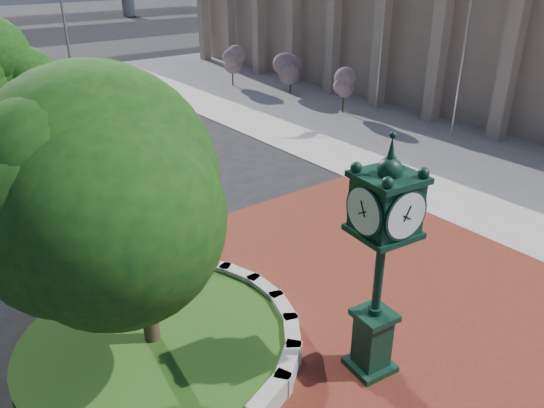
{
  "coord_description": "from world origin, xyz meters",
  "views": [
    {
      "loc": [
        -8.68,
        -9.34,
        8.36
      ],
      "look_at": [
        -0.42,
        1.5,
        1.92
      ],
      "focal_mm": 35.0,
      "sensor_mm": 36.0,
      "label": 1
    }
  ],
  "objects": [
    {
      "name": "shrub_near",
      "position": [
        12.85,
        12.13,
        1.59
      ],
      "size": [
        1.2,
        1.2,
        2.2
      ],
      "color": "#38281C",
      "rests_on": "ground"
    },
    {
      "name": "sidewalk",
      "position": [
        16.0,
        10.0,
        0.02
      ],
      "size": [
        20.0,
        50.0,
        0.04
      ],
      "primitive_type": "cube",
      "color": "#9E9B93",
      "rests_on": "ground"
    },
    {
      "name": "shrub_far",
      "position": [
        11.67,
        21.87,
        1.59
      ],
      "size": [
        1.2,
        1.2,
        2.2
      ],
      "color": "#38281C",
      "rests_on": "ground"
    },
    {
      "name": "tree_planter",
      "position": [
        -5.0,
        0.0,
        3.72
      ],
      "size": [
        5.2,
        5.2,
        6.33
      ],
      "color": "#38281C",
      "rests_on": "ground"
    },
    {
      "name": "shrub_mid",
      "position": [
        13.42,
        17.67,
        1.59
      ],
      "size": [
        1.2,
        1.2,
        2.2
      ],
      "color": "#38281C",
      "rests_on": "ground"
    },
    {
      "name": "ground",
      "position": [
        0.0,
        0.0,
        0.0
      ],
      "size": [
        200.0,
        200.0,
        0.0
      ],
      "primitive_type": "plane",
      "color": "black",
      "rests_on": "ground"
    },
    {
      "name": "parked_car",
      "position": [
        1.18,
        37.41,
        0.78
      ],
      "size": [
        2.01,
        4.63,
        1.55
      ],
      "primitive_type": "imported",
      "rotation": [
        0.0,
        0.0,
        0.04
      ],
      "color": "#530B1A",
      "rests_on": "ground"
    },
    {
      "name": "plaza",
      "position": [
        0.0,
        -1.0,
        0.02
      ],
      "size": [
        12.0,
        12.0,
        0.04
      ],
      "primitive_type": "cube",
      "color": "maroon",
      "rests_on": "ground"
    },
    {
      "name": "flagpole_b",
      "position": [
        15.0,
        11.5,
        4.58
      ],
      "size": [
        1.38,
        0.3,
        8.94
      ],
      "color": "silver",
      "rests_on": "ground"
    },
    {
      "name": "civic_building",
      "position": [
        23.6,
        12.0,
        4.33
      ],
      "size": [
        17.35,
        44.0,
        8.6
      ],
      "color": "tan",
      "rests_on": "ground"
    },
    {
      "name": "post_clock",
      "position": [
        -1.43,
        -3.41,
        2.97
      ],
      "size": [
        1.23,
        1.23,
        5.4
      ],
      "color": "black",
      "rests_on": "ground"
    },
    {
      "name": "grass_bed",
      "position": [
        -5.0,
        0.0,
        0.2
      ],
      "size": [
        6.1,
        6.1,
        0.4
      ],
      "primitive_type": "cylinder",
      "color": "#194413",
      "rests_on": "ground"
    },
    {
      "name": "street_lamp_near",
      "position": [
        2.63,
        27.31,
        5.14
      ],
      "size": [
        1.87,
        0.9,
        8.76
      ],
      "color": "slate",
      "rests_on": "ground"
    },
    {
      "name": "flagpole_a",
      "position": [
        14.18,
        5.64,
        4.87
      ],
      "size": [
        1.45,
        0.44,
        9.5
      ],
      "color": "silver",
      "rests_on": "ground"
    },
    {
      "name": "planter_wall",
      "position": [
        -2.71,
        -0.0,
        0.27
      ],
      "size": [
        2.96,
        6.77,
        0.54
      ],
      "color": "#9E9B93",
      "rests_on": "ground"
    }
  ]
}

